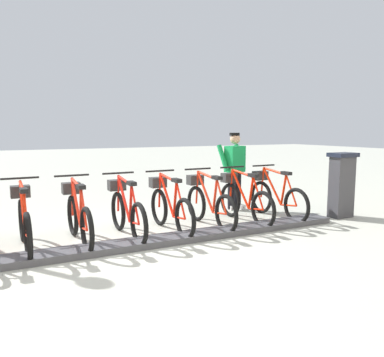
{
  "coord_description": "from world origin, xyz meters",
  "views": [
    {
      "loc": [
        -5.29,
        1.63,
        1.73
      ],
      "look_at": [
        0.5,
        -1.31,
        0.9
      ],
      "focal_mm": 35.96,
      "sensor_mm": 36.0,
      "label": 1
    }
  ],
  "objects_px": {
    "bike_docked_6": "(24,221)",
    "bike_docked_0": "(275,196)",
    "bike_docked_1": "(243,199)",
    "worker_near_rack": "(234,168)",
    "bike_docked_3": "(169,206)",
    "bike_docked_2": "(208,202)",
    "bike_docked_4": "(126,211)",
    "bike_docked_5": "(78,215)",
    "payment_kiosk": "(342,184)"
  },
  "relations": [
    {
      "from": "bike_docked_2",
      "to": "worker_near_rack",
      "type": "bearing_deg",
      "value": -49.99
    },
    {
      "from": "bike_docked_2",
      "to": "bike_docked_5",
      "type": "xyz_separation_m",
      "value": [
        0.0,
        2.28,
        0.0
      ]
    },
    {
      "from": "bike_docked_1",
      "to": "bike_docked_3",
      "type": "relative_size",
      "value": 1.0
    },
    {
      "from": "bike_docked_0",
      "to": "worker_near_rack",
      "type": "bearing_deg",
      "value": 16.19
    },
    {
      "from": "payment_kiosk",
      "to": "bike_docked_3",
      "type": "relative_size",
      "value": 0.74
    },
    {
      "from": "worker_near_rack",
      "to": "bike_docked_1",
      "type": "bearing_deg",
      "value": 155.75
    },
    {
      "from": "bike_docked_2",
      "to": "bike_docked_4",
      "type": "xyz_separation_m",
      "value": [
        0.0,
        1.52,
        0.0
      ]
    },
    {
      "from": "bike_docked_0",
      "to": "worker_near_rack",
      "type": "xyz_separation_m",
      "value": [
        1.03,
        0.3,
        0.48
      ]
    },
    {
      "from": "payment_kiosk",
      "to": "bike_docked_1",
      "type": "bearing_deg",
      "value": 73.5
    },
    {
      "from": "bike_docked_6",
      "to": "bike_docked_0",
      "type": "bearing_deg",
      "value": -90.0
    },
    {
      "from": "bike_docked_5",
      "to": "payment_kiosk",
      "type": "bearing_deg",
      "value": -96.56
    },
    {
      "from": "bike_docked_1",
      "to": "bike_docked_4",
      "type": "bearing_deg",
      "value": 90.0
    },
    {
      "from": "bike_docked_0",
      "to": "bike_docked_4",
      "type": "relative_size",
      "value": 1.0
    },
    {
      "from": "bike_docked_0",
      "to": "bike_docked_1",
      "type": "xyz_separation_m",
      "value": [
        0.0,
        0.76,
        0.0
      ]
    },
    {
      "from": "bike_docked_4",
      "to": "worker_near_rack",
      "type": "height_order",
      "value": "worker_near_rack"
    },
    {
      "from": "payment_kiosk",
      "to": "bike_docked_5",
      "type": "relative_size",
      "value": 0.74
    },
    {
      "from": "bike_docked_1",
      "to": "bike_docked_4",
      "type": "height_order",
      "value": "same"
    },
    {
      "from": "bike_docked_5",
      "to": "worker_near_rack",
      "type": "bearing_deg",
      "value": -73.67
    },
    {
      "from": "bike_docked_4",
      "to": "bike_docked_6",
      "type": "height_order",
      "value": "same"
    },
    {
      "from": "bike_docked_0",
      "to": "bike_docked_4",
      "type": "xyz_separation_m",
      "value": [
        0.0,
        3.04,
        0.0
      ]
    },
    {
      "from": "bike_docked_3",
      "to": "bike_docked_6",
      "type": "bearing_deg",
      "value": 90.0
    },
    {
      "from": "bike_docked_1",
      "to": "bike_docked_6",
      "type": "xyz_separation_m",
      "value": [
        0.0,
        3.8,
        0.0
      ]
    },
    {
      "from": "payment_kiosk",
      "to": "bike_docked_6",
      "type": "bearing_deg",
      "value": 84.3
    },
    {
      "from": "bike_docked_1",
      "to": "worker_near_rack",
      "type": "height_order",
      "value": "worker_near_rack"
    },
    {
      "from": "bike_docked_5",
      "to": "bike_docked_6",
      "type": "relative_size",
      "value": 1.0
    },
    {
      "from": "payment_kiosk",
      "to": "bike_docked_2",
      "type": "xyz_separation_m",
      "value": [
        0.57,
        2.69,
        -0.24
      ]
    },
    {
      "from": "bike_docked_0",
      "to": "bike_docked_5",
      "type": "relative_size",
      "value": 1.0
    },
    {
      "from": "payment_kiosk",
      "to": "bike_docked_2",
      "type": "relative_size",
      "value": 0.74
    },
    {
      "from": "bike_docked_2",
      "to": "bike_docked_5",
      "type": "height_order",
      "value": "same"
    },
    {
      "from": "payment_kiosk",
      "to": "bike_docked_4",
      "type": "bearing_deg",
      "value": 82.27
    },
    {
      "from": "bike_docked_0",
      "to": "bike_docked_3",
      "type": "bearing_deg",
      "value": 90.0
    },
    {
      "from": "bike_docked_1",
      "to": "worker_near_rack",
      "type": "relative_size",
      "value": 1.04
    },
    {
      "from": "bike_docked_1",
      "to": "bike_docked_5",
      "type": "bearing_deg",
      "value": 90.0
    },
    {
      "from": "bike_docked_3",
      "to": "payment_kiosk",
      "type": "bearing_deg",
      "value": -99.41
    },
    {
      "from": "bike_docked_0",
      "to": "bike_docked_1",
      "type": "relative_size",
      "value": 1.0
    },
    {
      "from": "payment_kiosk",
      "to": "bike_docked_0",
      "type": "distance_m",
      "value": 1.32
    },
    {
      "from": "bike_docked_2",
      "to": "bike_docked_5",
      "type": "distance_m",
      "value": 2.28
    },
    {
      "from": "bike_docked_0",
      "to": "bike_docked_1",
      "type": "distance_m",
      "value": 0.76
    },
    {
      "from": "bike_docked_1",
      "to": "bike_docked_2",
      "type": "bearing_deg",
      "value": 90.0
    },
    {
      "from": "bike_docked_2",
      "to": "bike_docked_4",
      "type": "relative_size",
      "value": 1.0
    },
    {
      "from": "bike_docked_6",
      "to": "bike_docked_1",
      "type": "bearing_deg",
      "value": -90.0
    },
    {
      "from": "bike_docked_1",
      "to": "bike_docked_6",
      "type": "bearing_deg",
      "value": 90.0
    },
    {
      "from": "bike_docked_1",
      "to": "worker_near_rack",
      "type": "bearing_deg",
      "value": -24.25
    },
    {
      "from": "payment_kiosk",
      "to": "bike_docked_1",
      "type": "xyz_separation_m",
      "value": [
        0.57,
        1.93,
        -0.24
      ]
    },
    {
      "from": "bike_docked_5",
      "to": "bike_docked_6",
      "type": "xyz_separation_m",
      "value": [
        0.0,
        0.76,
        0.0
      ]
    },
    {
      "from": "bike_docked_0",
      "to": "bike_docked_5",
      "type": "xyz_separation_m",
      "value": [
        0.0,
        3.8,
        0.0
      ]
    },
    {
      "from": "bike_docked_0",
      "to": "bike_docked_4",
      "type": "distance_m",
      "value": 3.04
    },
    {
      "from": "bike_docked_6",
      "to": "bike_docked_5",
      "type": "bearing_deg",
      "value": -90.0
    },
    {
      "from": "bike_docked_0",
      "to": "bike_docked_6",
      "type": "height_order",
      "value": "same"
    },
    {
      "from": "bike_docked_0",
      "to": "bike_docked_3",
      "type": "xyz_separation_m",
      "value": [
        0.0,
        2.28,
        0.0
      ]
    }
  ]
}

